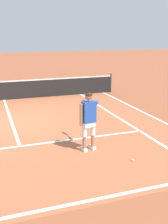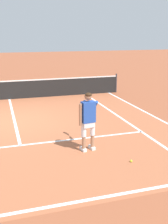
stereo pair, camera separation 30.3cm
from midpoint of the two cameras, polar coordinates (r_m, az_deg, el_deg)
name	(u,v)px [view 2 (the right image)]	position (r m, az deg, el deg)	size (l,w,h in m)	color
ground_plane	(14,121)	(11.18, -13.23, -1.75)	(80.00, 80.00, 0.00)	#9E5133
court_inner_surface	(16,129)	(10.17, -12.76, -3.49)	(10.98, 10.15, 0.00)	#B2603D
line_baseline	(35,209)	(5.79, -8.32, -19.03)	(10.98, 0.10, 0.01)	white
line_service	(20,145)	(8.74, -11.88, -6.66)	(8.23, 0.10, 0.01)	white
line_centre_service	(13,116)	(11.76, -13.47, -0.87)	(0.10, 6.40, 0.01)	white
line_singles_right	(123,119)	(11.21, 8.67, -1.44)	(0.10, 9.75, 0.01)	white
line_doubles_right	(153,116)	(11.85, 14.67, -0.83)	(0.10, 9.75, 0.01)	white
tennis_net	(9,90)	(14.76, -14.52, 4.40)	(11.96, 0.08, 1.07)	#333338
tennis_player	(88,117)	(7.92, 1.92, -1.13)	(0.60, 1.18, 1.71)	white
tennis_ball_near_feet	(131,161)	(7.64, 10.72, -9.77)	(0.07, 0.07, 0.07)	#CCE02D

